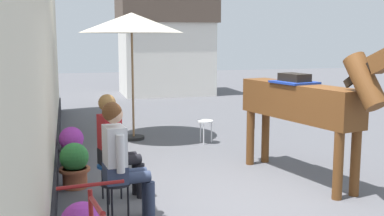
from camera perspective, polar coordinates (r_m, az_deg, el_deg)
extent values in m
plane|color=#56565B|center=(8.98, -0.54, -4.87)|extent=(40.00, 40.00, 0.00)
cube|color=beige|center=(6.97, -18.08, 4.96)|extent=(0.30, 14.00, 3.40)
cube|color=black|center=(7.21, -17.35, -7.17)|extent=(0.34, 14.00, 0.36)
cube|color=silver|center=(17.40, -3.22, 5.98)|extent=(3.20, 2.40, 2.60)
cube|color=brown|center=(17.41, -3.27, 11.74)|extent=(3.40, 2.60, 0.90)
cylinder|color=black|center=(5.41, -9.29, -9.03)|extent=(0.34, 0.34, 0.03)
cylinder|color=black|center=(5.51, -7.78, -11.28)|extent=(0.02, 0.02, 0.45)
cylinder|color=black|center=(5.58, -10.21, -11.08)|extent=(0.02, 0.02, 0.45)
cylinder|color=black|center=(5.36, -9.69, -11.91)|extent=(0.02, 0.02, 0.45)
cube|color=#2D3851|center=(5.37, -9.32, -7.86)|extent=(0.27, 0.34, 0.20)
cube|color=silver|center=(5.29, -9.40, -4.53)|extent=(0.26, 0.36, 0.44)
sphere|color=tan|center=(5.22, -9.50, -0.79)|extent=(0.20, 0.20, 0.20)
sphere|color=#593319|center=(5.21, -9.72, -0.48)|extent=(0.22, 0.22, 0.22)
cylinder|color=#2D3851|center=(5.50, -7.53, -7.97)|extent=(0.39, 0.17, 0.13)
cylinder|color=#2D3851|center=(5.64, -5.56, -10.72)|extent=(0.11, 0.11, 0.46)
cylinder|color=#2D3851|center=(5.35, -7.11, -8.43)|extent=(0.39, 0.17, 0.13)
cylinder|color=#2D3851|center=(5.49, -5.10, -11.24)|extent=(0.11, 0.11, 0.46)
cylinder|color=silver|center=(5.50, -9.62, -4.58)|extent=(0.09, 0.09, 0.42)
cylinder|color=silver|center=(5.12, -8.70, -5.54)|extent=(0.09, 0.09, 0.42)
cylinder|color=#194C99|center=(6.12, -9.91, -6.94)|extent=(0.34, 0.34, 0.03)
cylinder|color=black|center=(6.23, -8.62, -8.93)|extent=(0.02, 0.02, 0.45)
cylinder|color=black|center=(6.28, -10.83, -8.86)|extent=(0.02, 0.02, 0.45)
cylinder|color=black|center=(6.06, -10.11, -9.48)|extent=(0.02, 0.02, 0.45)
cube|color=black|center=(6.09, -9.94, -5.90)|extent=(0.31, 0.37, 0.20)
cube|color=maroon|center=(6.02, -10.02, -2.95)|extent=(0.29, 0.38, 0.44)
sphere|color=tan|center=(5.96, -10.11, 0.35)|extent=(0.20, 0.20, 0.20)
sphere|color=olive|center=(5.95, -10.30, 0.62)|extent=(0.22, 0.22, 0.22)
cylinder|color=black|center=(6.24, -8.51, -6.00)|extent=(0.40, 0.22, 0.13)
cylinder|color=black|center=(6.38, -6.83, -8.42)|extent=(0.11, 0.11, 0.46)
cylinder|color=black|center=(6.09, -7.98, -6.34)|extent=(0.40, 0.22, 0.13)
cylinder|color=black|center=(6.24, -6.28, -8.81)|extent=(0.11, 0.11, 0.46)
cylinder|color=maroon|center=(6.22, -10.43, -3.06)|extent=(0.09, 0.09, 0.42)
cylinder|color=maroon|center=(5.85, -9.19, -3.76)|extent=(0.09, 0.09, 0.42)
cube|color=brown|center=(7.04, 12.79, 0.78)|extent=(0.93, 2.24, 0.52)
cylinder|color=brown|center=(6.60, 19.25, -6.30)|extent=(0.13, 0.13, 0.90)
cylinder|color=brown|center=(6.38, 17.36, -6.72)|extent=(0.13, 0.13, 0.90)
cylinder|color=brown|center=(7.99, 8.93, -3.37)|extent=(0.13, 0.13, 0.90)
cylinder|color=brown|center=(7.80, 7.11, -3.61)|extent=(0.13, 0.13, 0.90)
cylinder|color=brown|center=(6.15, 20.30, 3.02)|extent=(0.42, 0.68, 0.73)
cube|color=black|center=(6.15, 20.23, 4.34)|extent=(0.18, 0.62, 0.48)
cylinder|color=black|center=(7.96, 7.33, -0.19)|extent=(0.12, 0.12, 0.65)
cube|color=navy|center=(7.08, 12.34, 3.08)|extent=(0.62, 0.70, 0.03)
cube|color=black|center=(7.07, 12.35, 3.65)|extent=(0.37, 0.49, 0.12)
cylinder|color=#A85638|center=(6.84, -14.06, -8.24)|extent=(0.34, 0.34, 0.28)
cylinder|color=#A85638|center=(6.81, -14.09, -7.27)|extent=(0.43, 0.43, 0.04)
sphere|color=#2D7A38|center=(6.76, -14.15, -5.81)|extent=(0.40, 0.40, 0.40)
cylinder|color=#4C4C51|center=(8.02, -14.39, -5.75)|extent=(0.34, 0.34, 0.28)
cylinder|color=#4C4C51|center=(8.00, -14.42, -4.92)|extent=(0.43, 0.43, 0.04)
sphere|color=purple|center=(7.96, -14.47, -3.66)|extent=(0.40, 0.40, 0.40)
cylinder|color=maroon|center=(3.26, -11.00, -12.44)|extent=(0.12, 0.80, 0.09)
cylinder|color=maroon|center=(3.61, -12.21, -9.13)|extent=(0.50, 0.08, 0.03)
cylinder|color=black|center=(9.80, -7.10, -3.60)|extent=(0.44, 0.44, 0.06)
cylinder|color=olive|center=(9.64, -7.22, 2.63)|extent=(0.04, 0.04, 2.20)
cone|color=beige|center=(9.59, -7.36, 10.26)|extent=(2.10, 2.10, 0.40)
cylinder|color=white|center=(9.28, 1.62, -1.62)|extent=(0.32, 0.32, 0.03)
cylinder|color=silver|center=(9.37, 2.38, -2.96)|extent=(0.02, 0.02, 0.43)
cylinder|color=silver|center=(9.42, 1.04, -2.90)|extent=(0.02, 0.02, 0.43)
cylinder|color=silver|center=(9.20, 1.43, -3.17)|extent=(0.02, 0.02, 0.43)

